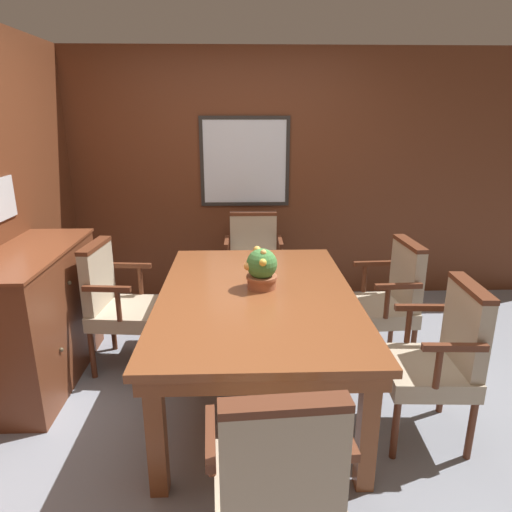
{
  "coord_description": "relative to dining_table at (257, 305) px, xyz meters",
  "views": [
    {
      "loc": [
        0.01,
        -2.68,
        1.85
      ],
      "look_at": [
        0.11,
        0.2,
        0.94
      ],
      "focal_mm": 32.0,
      "sensor_mm": 36.0,
      "label": 1
    }
  ],
  "objects": [
    {
      "name": "ground_plane",
      "position": [
        -0.11,
        -0.05,
        -0.65
      ],
      "size": [
        14.0,
        14.0,
        0.0
      ],
      "primitive_type": "plane",
      "color": "gray"
    },
    {
      "name": "wall_back",
      "position": [
        -0.11,
        1.86,
        0.57
      ],
      "size": [
        7.2,
        0.08,
        2.45
      ],
      "color": "#5B2D19",
      "rests_on": "ground_plane"
    },
    {
      "name": "dining_table",
      "position": [
        0.0,
        0.0,
        0.0
      ],
      "size": [
        1.25,
        1.91,
        0.74
      ],
      "color": "brown",
      "rests_on": "ground_plane"
    },
    {
      "name": "chair_right_far",
      "position": [
        1.0,
        0.41,
        -0.13
      ],
      "size": [
        0.5,
        0.55,
        0.96
      ],
      "rotation": [
        0.0,
        0.0,
        -1.52
      ],
      "color": "#562B19",
      "rests_on": "ground_plane"
    },
    {
      "name": "chair_head_far",
      "position": [
        0.02,
        1.36,
        -0.13
      ],
      "size": [
        0.54,
        0.48,
        0.96
      ],
      "rotation": [
        0.0,
        0.0,
        -0.01
      ],
      "color": "#562B19",
      "rests_on": "ground_plane"
    },
    {
      "name": "chair_left_far",
      "position": [
        -1.03,
        0.42,
        -0.13
      ],
      "size": [
        0.52,
        0.56,
        0.96
      ],
      "rotation": [
        0.0,
        0.0,
        1.48
      ],
      "color": "#562B19",
      "rests_on": "ground_plane"
    },
    {
      "name": "chair_right_near",
      "position": [
        1.03,
        -0.45,
        -0.13
      ],
      "size": [
        0.5,
        0.55,
        0.96
      ],
      "rotation": [
        0.0,
        0.0,
        -1.62
      ],
      "color": "#562B19",
      "rests_on": "ground_plane"
    },
    {
      "name": "chair_head_near",
      "position": [
        0.03,
        -1.35,
        -0.13
      ],
      "size": [
        0.55,
        0.51,
        0.96
      ],
      "rotation": [
        0.0,
        0.0,
        3.21
      ],
      "color": "#562B19",
      "rests_on": "ground_plane"
    },
    {
      "name": "potted_plant",
      "position": [
        0.03,
        0.09,
        0.22
      ],
      "size": [
        0.22,
        0.23,
        0.27
      ],
      "color": "#9E5638",
      "rests_on": "dining_table"
    },
    {
      "name": "sideboard_cabinet",
      "position": [
        -1.52,
        0.22,
        -0.17
      ],
      "size": [
        0.51,
        1.23,
        0.97
      ],
      "color": "brown",
      "rests_on": "ground_plane"
    }
  ]
}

